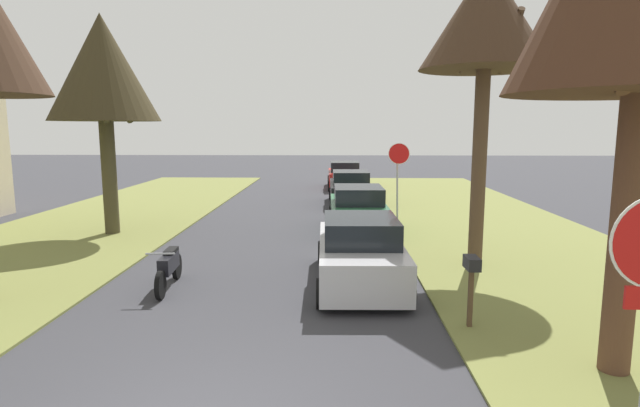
{
  "coord_description": "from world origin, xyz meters",
  "views": [
    {
      "loc": [
        1.6,
        -5.26,
        3.55
      ],
      "look_at": [
        1.25,
        6.96,
        1.7
      ],
      "focal_mm": 28.32,
      "sensor_mm": 36.0,
      "label": 1
    }
  ],
  "objects_px": {
    "street_tree_left_mid_b": "(103,70)",
    "parked_sedan_red": "(344,176)",
    "parked_sedan_silver": "(360,253)",
    "parked_sedan_green": "(358,211)",
    "parked_motorcycle": "(169,267)",
    "street_tree_right_mid_a": "(486,20)",
    "parked_sedan_black": "(350,189)",
    "stop_sign_far": "(398,164)",
    "curbside_mailbox": "(472,271)"
  },
  "relations": [
    {
      "from": "parked_motorcycle",
      "to": "parked_sedan_black",
      "type": "bearing_deg",
      "value": 70.52
    },
    {
      "from": "parked_sedan_silver",
      "to": "stop_sign_far",
      "type": "bearing_deg",
      "value": 76.93
    },
    {
      "from": "parked_sedan_silver",
      "to": "parked_sedan_green",
      "type": "height_order",
      "value": "same"
    },
    {
      "from": "parked_sedan_black",
      "to": "parked_motorcycle",
      "type": "distance_m",
      "value": 13.25
    },
    {
      "from": "street_tree_right_mid_a",
      "to": "parked_sedan_red",
      "type": "height_order",
      "value": "street_tree_right_mid_a"
    },
    {
      "from": "parked_sedan_red",
      "to": "curbside_mailbox",
      "type": "bearing_deg",
      "value": -85.07
    },
    {
      "from": "stop_sign_far",
      "to": "parked_motorcycle",
      "type": "xyz_separation_m",
      "value": [
        -6.1,
        -8.39,
        -1.68
      ]
    },
    {
      "from": "parked_sedan_green",
      "to": "parked_motorcycle",
      "type": "height_order",
      "value": "parked_sedan_green"
    },
    {
      "from": "stop_sign_far",
      "to": "parked_sedan_green",
      "type": "relative_size",
      "value": 0.66
    },
    {
      "from": "street_tree_right_mid_a",
      "to": "parked_motorcycle",
      "type": "height_order",
      "value": "street_tree_right_mid_a"
    },
    {
      "from": "stop_sign_far",
      "to": "parked_sedan_silver",
      "type": "distance_m",
      "value": 8.27
    },
    {
      "from": "street_tree_left_mid_b",
      "to": "curbside_mailbox",
      "type": "xyz_separation_m",
      "value": [
        9.84,
        -7.77,
        -4.32
      ]
    },
    {
      "from": "parked_sedan_red",
      "to": "street_tree_left_mid_b",
      "type": "bearing_deg",
      "value": -121.17
    },
    {
      "from": "street_tree_right_mid_a",
      "to": "parked_sedan_green",
      "type": "relative_size",
      "value": 1.68
    },
    {
      "from": "parked_sedan_red",
      "to": "parked_motorcycle",
      "type": "height_order",
      "value": "parked_sedan_red"
    },
    {
      "from": "parked_motorcycle",
      "to": "street_tree_right_mid_a",
      "type": "bearing_deg",
      "value": 15.94
    },
    {
      "from": "parked_sedan_red",
      "to": "parked_motorcycle",
      "type": "xyz_separation_m",
      "value": [
        -4.26,
        -18.9,
        -0.24
      ]
    },
    {
      "from": "parked_sedan_silver",
      "to": "parked_motorcycle",
      "type": "bearing_deg",
      "value": -173.86
    },
    {
      "from": "parked_sedan_silver",
      "to": "curbside_mailbox",
      "type": "relative_size",
      "value": 3.49
    },
    {
      "from": "stop_sign_far",
      "to": "curbside_mailbox",
      "type": "bearing_deg",
      "value": -90.1
    },
    {
      "from": "parked_sedan_black",
      "to": "parked_sedan_red",
      "type": "bearing_deg",
      "value": 91.37
    },
    {
      "from": "parked_sedan_silver",
      "to": "parked_sedan_red",
      "type": "distance_m",
      "value": 18.44
    },
    {
      "from": "parked_sedan_silver",
      "to": "curbside_mailbox",
      "type": "xyz_separation_m",
      "value": [
        1.82,
        -2.6,
        0.33
      ]
    },
    {
      "from": "parked_sedan_red",
      "to": "parked_motorcycle",
      "type": "relative_size",
      "value": 2.16
    },
    {
      "from": "parked_sedan_silver",
      "to": "parked_sedan_black",
      "type": "xyz_separation_m",
      "value": [
        0.16,
        12.03,
        0.0
      ]
    },
    {
      "from": "street_tree_left_mid_b",
      "to": "parked_sedan_green",
      "type": "height_order",
      "value": "street_tree_left_mid_b"
    },
    {
      "from": "parked_sedan_green",
      "to": "parked_sedan_red",
      "type": "bearing_deg",
      "value": 91.02
    },
    {
      "from": "street_tree_right_mid_a",
      "to": "street_tree_left_mid_b",
      "type": "relative_size",
      "value": 1.05
    },
    {
      "from": "parked_sedan_black",
      "to": "parked_sedan_red",
      "type": "height_order",
      "value": "same"
    },
    {
      "from": "street_tree_right_mid_a",
      "to": "parked_sedan_silver",
      "type": "height_order",
      "value": "street_tree_right_mid_a"
    },
    {
      "from": "stop_sign_far",
      "to": "parked_sedan_silver",
      "type": "relative_size",
      "value": 0.66
    },
    {
      "from": "street_tree_left_mid_b",
      "to": "parked_sedan_red",
      "type": "xyz_separation_m",
      "value": [
        8.03,
        13.27,
        -4.65
      ]
    },
    {
      "from": "parked_sedan_silver",
      "to": "parked_motorcycle",
      "type": "height_order",
      "value": "parked_sedan_silver"
    },
    {
      "from": "street_tree_left_mid_b",
      "to": "curbside_mailbox",
      "type": "relative_size",
      "value": 5.58
    },
    {
      "from": "street_tree_left_mid_b",
      "to": "parked_motorcycle",
      "type": "height_order",
      "value": "street_tree_left_mid_b"
    },
    {
      "from": "curbside_mailbox",
      "to": "parked_sedan_silver",
      "type": "bearing_deg",
      "value": 125.0
    },
    {
      "from": "parked_sedan_silver",
      "to": "parked_sedan_green",
      "type": "xyz_separation_m",
      "value": [
        0.23,
        5.91,
        0.0
      ]
    },
    {
      "from": "street_tree_left_mid_b",
      "to": "parked_motorcycle",
      "type": "relative_size",
      "value": 3.46
    },
    {
      "from": "stop_sign_far",
      "to": "parked_motorcycle",
      "type": "bearing_deg",
      "value": -126.01
    },
    {
      "from": "parked_sedan_silver",
      "to": "parked_sedan_red",
      "type": "xyz_separation_m",
      "value": [
        0.01,
        18.44,
        0.0
      ]
    },
    {
      "from": "parked_sedan_green",
      "to": "parked_motorcycle",
      "type": "xyz_separation_m",
      "value": [
        -4.49,
        -6.36,
        -0.24
      ]
    },
    {
      "from": "parked_sedan_black",
      "to": "stop_sign_far",
      "type": "bearing_deg",
      "value": -67.68
    },
    {
      "from": "street_tree_left_mid_b",
      "to": "parked_sedan_green",
      "type": "distance_m",
      "value": 9.5
    },
    {
      "from": "parked_sedan_red",
      "to": "curbside_mailbox",
      "type": "height_order",
      "value": "parked_sedan_red"
    },
    {
      "from": "curbside_mailbox",
      "to": "parked_sedan_green",
      "type": "bearing_deg",
      "value": 100.61
    },
    {
      "from": "parked_sedan_green",
      "to": "stop_sign_far",
      "type": "bearing_deg",
      "value": 51.49
    },
    {
      "from": "parked_sedan_black",
      "to": "parked_motorcycle",
      "type": "bearing_deg",
      "value": -109.48
    },
    {
      "from": "curbside_mailbox",
      "to": "parked_sedan_black",
      "type": "bearing_deg",
      "value": 96.48
    },
    {
      "from": "street_tree_left_mid_b",
      "to": "stop_sign_far",
      "type": "bearing_deg",
      "value": 15.65
    },
    {
      "from": "parked_sedan_red",
      "to": "parked_motorcycle",
      "type": "distance_m",
      "value": 19.37
    }
  ]
}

